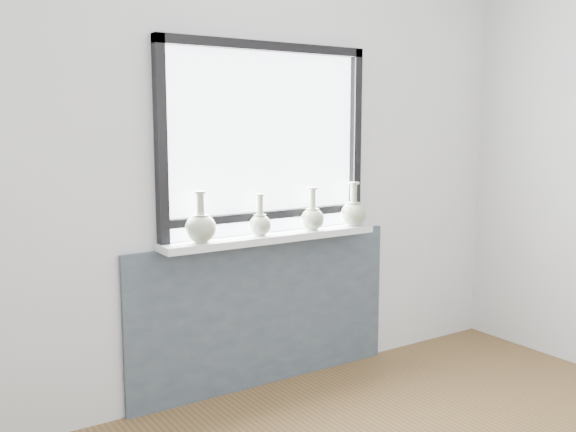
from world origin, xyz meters
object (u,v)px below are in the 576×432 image
vase_b (260,223)px  vase_d (353,212)px  windowsill (272,237)px  vase_a (201,226)px  vase_c (312,217)px

vase_b → vase_d: vase_d is taller
windowsill → vase_d: (0.56, -0.02, 0.10)m
vase_a → vase_d: size_ratio=1.02×
windowsill → vase_a: vase_a is taller
windowsill → vase_c: size_ratio=5.31×
windowsill → vase_a: size_ratio=4.91×
vase_a → vase_b: vase_a is taller
vase_a → vase_b: bearing=2.1°
windowsill → vase_d: bearing=-2.4°
vase_c → vase_a: bearing=-179.6°
vase_a → vase_c: 0.71m
vase_a → vase_b: (0.36, 0.01, -0.02)m
vase_b → vase_c: 0.35m
windowsill → vase_d: vase_d is taller
vase_a → vase_d: (1.01, 0.00, -0.00)m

